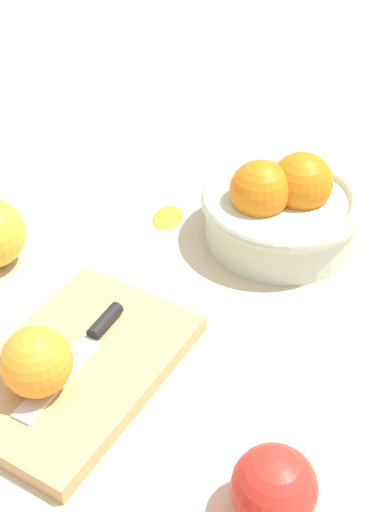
{
  "coord_description": "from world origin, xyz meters",
  "views": [
    {
      "loc": [
        0.46,
        0.26,
        0.51
      ],
      "look_at": [
        -0.07,
        0.03,
        0.04
      ],
      "focal_mm": 49.27,
      "sensor_mm": 36.0,
      "label": 1
    }
  ],
  "objects_px": {
    "knife": "(86,344)",
    "bowl": "(282,207)",
    "cutting_board": "(76,368)",
    "orange_on_board": "(37,362)",
    "apple_back_right": "(274,488)"
  },
  "relations": [
    {
      "from": "knife",
      "to": "bowl",
      "type": "bearing_deg",
      "value": 157.59
    },
    {
      "from": "cutting_board",
      "to": "knife",
      "type": "distance_m",
      "value": 0.02
    },
    {
      "from": "orange_on_board",
      "to": "bowl",
      "type": "bearing_deg",
      "value": 159.23
    },
    {
      "from": "knife",
      "to": "cutting_board",
      "type": "bearing_deg",
      "value": -3.81
    },
    {
      "from": "bowl",
      "to": "apple_back_right",
      "type": "distance_m",
      "value": 0.36
    },
    {
      "from": "knife",
      "to": "apple_back_right",
      "type": "xyz_separation_m",
      "value": [
        0.08,
        0.21,
        0.01
      ]
    },
    {
      "from": "bowl",
      "to": "orange_on_board",
      "type": "relative_size",
      "value": 2.95
    },
    {
      "from": "orange_on_board",
      "to": "knife",
      "type": "xyz_separation_m",
      "value": [
        -0.06,
        0.01,
        -0.03
      ]
    },
    {
      "from": "cutting_board",
      "to": "apple_back_right",
      "type": "distance_m",
      "value": 0.23
    },
    {
      "from": "knife",
      "to": "apple_back_right",
      "type": "relative_size",
      "value": 2.29
    },
    {
      "from": "orange_on_board",
      "to": "apple_back_right",
      "type": "distance_m",
      "value": 0.23
    },
    {
      "from": "orange_on_board",
      "to": "knife",
      "type": "relative_size",
      "value": 0.41
    },
    {
      "from": "orange_on_board",
      "to": "knife",
      "type": "distance_m",
      "value": 0.07
    },
    {
      "from": "cutting_board",
      "to": "knife",
      "type": "bearing_deg",
      "value": 176.19
    },
    {
      "from": "bowl",
      "to": "orange_on_board",
      "type": "bearing_deg",
      "value": -20.77
    }
  ]
}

